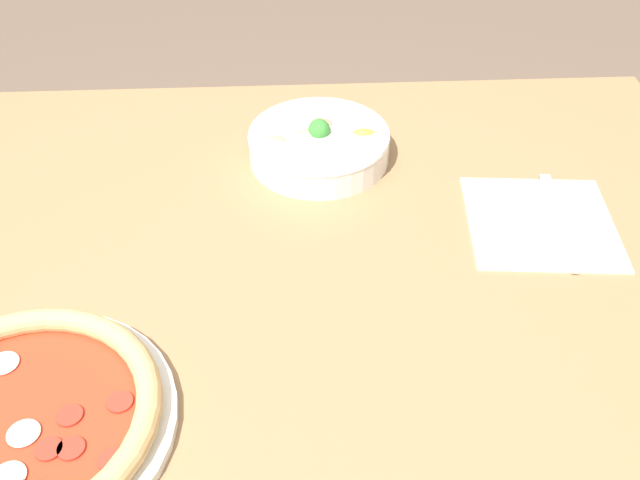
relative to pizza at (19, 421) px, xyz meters
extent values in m
cube|color=#99724C|center=(0.22, 0.17, -0.03)|extent=(1.31, 1.02, 0.03)
cylinder|color=olive|center=(0.81, 0.61, -0.40)|extent=(0.06, 0.06, 0.70)
cylinder|color=white|center=(0.00, 0.00, -0.01)|extent=(0.30, 0.30, 0.01)
torus|color=tan|center=(0.00, 0.00, 0.01)|extent=(0.28, 0.28, 0.03)
cylinder|color=red|center=(0.00, 0.00, 0.00)|extent=(0.24, 0.24, 0.01)
cylinder|color=#A83323|center=(0.06, -0.03, 0.00)|extent=(0.03, 0.03, 0.00)
cylinder|color=#A83323|center=(0.10, -0.05, 0.00)|extent=(0.03, 0.03, 0.00)
cylinder|color=#A83323|center=(0.09, 0.02, 0.00)|extent=(0.03, 0.03, 0.00)
cylinder|color=#A83323|center=(0.05, 0.00, 0.00)|extent=(0.03, 0.03, 0.00)
cylinder|color=#A83323|center=(0.04, -0.03, 0.00)|extent=(0.03, 0.03, 0.00)
ellipsoid|color=silver|center=(0.01, -0.06, 0.00)|extent=(0.03, 0.03, 0.01)
ellipsoid|color=silver|center=(-0.03, 0.07, 0.00)|extent=(0.03, 0.03, 0.01)
ellipsoid|color=silver|center=(0.01, -0.02, 0.00)|extent=(0.03, 0.03, 0.01)
cylinder|color=white|center=(0.31, 0.45, 0.00)|extent=(0.20, 0.20, 0.05)
torus|color=white|center=(0.31, 0.45, 0.02)|extent=(0.21, 0.21, 0.01)
ellipsoid|color=tan|center=(0.30, 0.45, 0.03)|extent=(0.04, 0.03, 0.02)
ellipsoid|color=tan|center=(0.24, 0.44, 0.02)|extent=(0.04, 0.04, 0.02)
ellipsoid|color=tan|center=(0.30, 0.43, 0.02)|extent=(0.04, 0.04, 0.02)
ellipsoid|color=#998466|center=(0.37, 0.44, 0.01)|extent=(0.03, 0.04, 0.02)
ellipsoid|color=tan|center=(0.25, 0.44, 0.02)|extent=(0.04, 0.04, 0.02)
ellipsoid|color=tan|center=(0.37, 0.44, 0.02)|extent=(0.04, 0.03, 0.02)
ellipsoid|color=#998466|center=(0.32, 0.48, 0.03)|extent=(0.04, 0.04, 0.02)
sphere|color=#388433|center=(0.31, 0.45, 0.03)|extent=(0.03, 0.03, 0.03)
ellipsoid|color=yellow|center=(0.38, 0.45, 0.02)|extent=(0.04, 0.02, 0.02)
cube|color=white|center=(0.60, 0.29, -0.02)|extent=(0.21, 0.21, 0.00)
cube|color=silver|center=(0.57, 0.26, -0.01)|extent=(0.02, 0.13, 0.00)
cube|color=silver|center=(0.58, 0.35, -0.01)|extent=(0.01, 0.05, 0.00)
cube|color=silver|center=(0.58, 0.35, -0.01)|extent=(0.01, 0.05, 0.00)
cube|color=silver|center=(0.57, 0.35, -0.01)|extent=(0.01, 0.05, 0.00)
cube|color=silver|center=(0.57, 0.35, -0.01)|extent=(0.01, 0.05, 0.00)
cube|color=silver|center=(0.61, 0.23, -0.01)|extent=(0.02, 0.08, 0.01)
cube|color=silver|center=(0.62, 0.33, -0.01)|extent=(0.03, 0.12, 0.00)
camera|label=1|loc=(0.27, -0.42, 0.58)|focal=40.00mm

